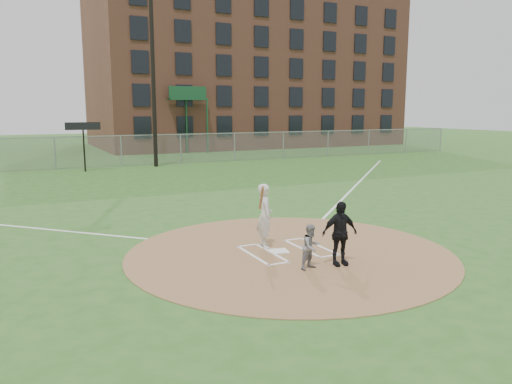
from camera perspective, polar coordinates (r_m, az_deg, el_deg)
name	(u,v)px	position (r m, az deg, el deg)	size (l,w,h in m)	color
ground	(290,253)	(13.04, 3.87, -6.95)	(140.00, 140.00, 0.00)	#2C5D1F
dirt_circle	(290,252)	(13.03, 3.87, -6.91)	(8.40, 8.40, 0.02)	#9A7149
home_plate	(279,251)	(13.04, 2.66, -6.77)	(0.45, 0.45, 0.03)	white
foul_line_first	(357,184)	(25.28, 11.49, 0.90)	(0.10, 24.00, 0.01)	white
catcher	(311,247)	(11.62, 6.32, -6.23)	(0.51, 0.40, 1.05)	gray
umpire	(340,233)	(11.94, 9.54, -4.69)	(0.90, 0.37, 1.53)	black
batters_boxes	(287,250)	(13.15, 3.55, -6.68)	(2.08, 1.88, 0.01)	white
batter_at_plate	(265,216)	(13.26, 1.01, -2.71)	(0.70, 1.05, 1.78)	silver
outfield_fence	(121,151)	(33.53, -15.15, 4.56)	(56.08, 0.08, 2.03)	slate
brick_warehouse	(243,72)	(53.77, -1.45, 13.51)	(30.00, 17.17, 15.00)	brown
light_pole	(153,62)	(33.02, -11.72, 14.34)	(1.20, 0.30, 12.22)	black
scoreboard_sign	(83,131)	(31.29, -19.15, 6.56)	(2.00, 0.10, 2.93)	black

